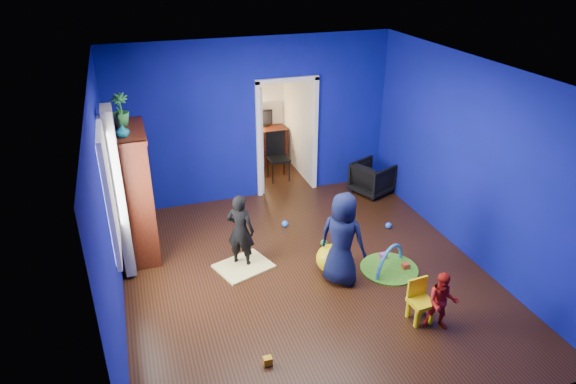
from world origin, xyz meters
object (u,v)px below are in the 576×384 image
object	(u,v)px
kid_chair	(421,304)
hopper_ball	(331,259)
toddler_red	(442,302)
play_mat	(389,269)
study_desk	(265,145)
folding_chair	(278,158)
crt_tv	(135,191)
child_black	(241,231)
tv_armoire	(132,194)
armchair	(373,178)
vase	(123,131)
child_navy	(342,239)

from	to	relation	value
kid_chair	hopper_ball	bearing A→B (deg)	111.42
toddler_red	play_mat	distance (m)	1.36
study_desk	folding_chair	world-z (taller)	folding_chair
crt_tv	hopper_ball	bearing A→B (deg)	-29.24
toddler_red	crt_tv	bearing A→B (deg)	165.85
child_black	kid_chair	distance (m)	2.67
tv_armoire	folding_chair	bearing A→B (deg)	33.53
armchair	play_mat	xyz separation A→B (m)	(-0.90, -2.38, -0.29)
tv_armoire	crt_tv	xyz separation A→B (m)	(0.04, 0.00, 0.04)
armchair	folding_chair	bearing A→B (deg)	29.56
crt_tv	kid_chair	world-z (taller)	crt_tv
toddler_red	child_black	bearing A→B (deg)	160.37
child_black	vase	size ratio (longest dim) A/B	6.25
vase	kid_chair	distance (m)	4.45
child_black	hopper_ball	bearing A→B (deg)	-172.11
study_desk	folding_chair	distance (m)	0.96
child_navy	child_black	bearing A→B (deg)	12.47
tv_armoire	hopper_ball	distance (m)	3.04
tv_armoire	study_desk	world-z (taller)	tv_armoire
armchair	folding_chair	xyz separation A→B (m)	(-1.50, 1.14, 0.16)
armchair	folding_chair	size ratio (longest dim) A/B	0.73
study_desk	vase	bearing A→B (deg)	-131.99
child_navy	toddler_red	bearing A→B (deg)	167.43
child_navy	vase	world-z (taller)	vase
crt_tv	toddler_red	bearing A→B (deg)	-41.43
child_black	study_desk	size ratio (longest dim) A/B	1.28
toddler_red	folding_chair	xyz separation A→B (m)	(-0.58, 4.82, 0.07)
child_navy	kid_chair	bearing A→B (deg)	166.17
toddler_red	crt_tv	world-z (taller)	crt_tv
vase	folding_chair	size ratio (longest dim) A/B	0.20
crt_tv	play_mat	xyz separation A→B (m)	(3.37, -1.65, -1.01)
armchair	child_black	size ratio (longest dim) A/B	0.59
vase	child_black	bearing A→B (deg)	-20.90
kid_chair	study_desk	distance (m)	5.60
armchair	tv_armoire	distance (m)	4.42
kid_chair	study_desk	size ratio (longest dim) A/B	0.57
crt_tv	vase	bearing A→B (deg)	-97.59
armchair	tv_armoire	size ratio (longest dim) A/B	0.34
hopper_ball	play_mat	size ratio (longest dim) A/B	0.50
child_black	hopper_ball	xyz separation A→B (m)	(1.17, -0.58, -0.35)
study_desk	child_black	bearing A→B (deg)	-110.96
vase	armchair	bearing A→B (deg)	13.36
child_black	study_desk	world-z (taller)	child_black
child_black	vase	world-z (taller)	vase
toddler_red	kid_chair	distance (m)	0.29
child_black	child_navy	world-z (taller)	child_navy
toddler_red	hopper_ball	world-z (taller)	toddler_red
toddler_red	hopper_ball	distance (m)	1.75
child_navy	armchair	bearing A→B (deg)	-78.25
hopper_ball	kid_chair	world-z (taller)	kid_chair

